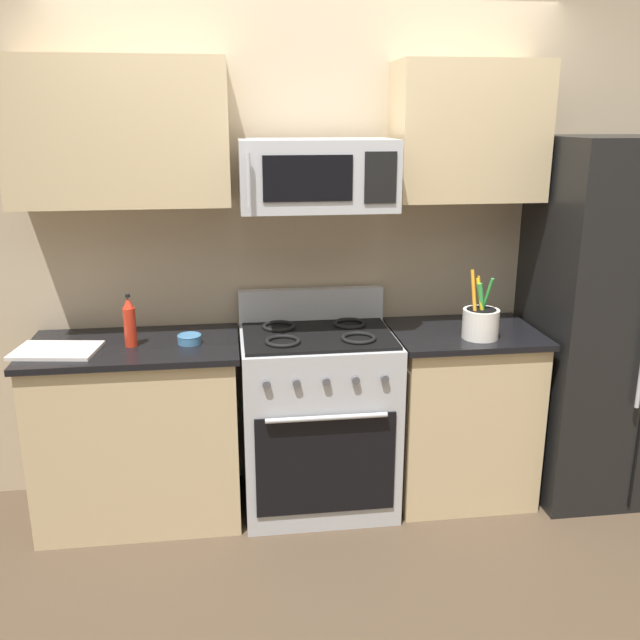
# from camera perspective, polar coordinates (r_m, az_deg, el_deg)

# --- Properties ---
(ground_plane) EXTENTS (16.00, 16.00, 0.00)m
(ground_plane) POSITION_cam_1_polar(r_m,az_deg,el_deg) (3.29, 1.30, -20.04)
(ground_plane) COLOR #473828
(wall_back) EXTENTS (8.00, 0.10, 2.60)m
(wall_back) POSITION_cam_1_polar(r_m,az_deg,el_deg) (3.68, -0.94, 6.14)
(wall_back) COLOR tan
(wall_back) RESTS_ON ground
(counter_left) EXTENTS (1.00, 0.59, 0.91)m
(counter_left) POSITION_cam_1_polar(r_m,az_deg,el_deg) (3.59, -14.62, -8.81)
(counter_left) COLOR tan
(counter_left) RESTS_ON ground
(range_oven) EXTENTS (0.76, 0.63, 1.09)m
(range_oven) POSITION_cam_1_polar(r_m,az_deg,el_deg) (3.58, -0.19, -8.02)
(range_oven) COLOR #B2B5BA
(range_oven) RESTS_ON ground
(counter_right) EXTENTS (0.73, 0.59, 0.91)m
(counter_right) POSITION_cam_1_polar(r_m,az_deg,el_deg) (3.75, 11.46, -7.48)
(counter_right) COLOR tan
(counter_right) RESTS_ON ground
(refrigerator) EXTENTS (0.82, 0.70, 1.86)m
(refrigerator) POSITION_cam_1_polar(r_m,az_deg,el_deg) (3.91, 23.05, -0.10)
(refrigerator) COLOR black
(refrigerator) RESTS_ON ground
(microwave) EXTENTS (0.72, 0.44, 0.32)m
(microwave) POSITION_cam_1_polar(r_m,az_deg,el_deg) (3.30, -0.27, 11.86)
(microwave) COLOR #B2B5BA
(upper_cabinets_left) EXTENTS (0.99, 0.34, 0.66)m
(upper_cabinets_left) POSITION_cam_1_polar(r_m,az_deg,el_deg) (3.41, -16.19, 14.56)
(upper_cabinets_left) COLOR tan
(upper_cabinets_right) EXTENTS (0.72, 0.34, 0.66)m
(upper_cabinets_right) POSITION_cam_1_polar(r_m,az_deg,el_deg) (3.58, 12.10, 14.89)
(upper_cabinets_right) COLOR tan
(utensil_crock) EXTENTS (0.18, 0.18, 0.34)m
(utensil_crock) POSITION_cam_1_polar(r_m,az_deg,el_deg) (3.47, 13.06, -0.15)
(utensil_crock) COLOR white
(utensil_crock) RESTS_ON counter_right
(cutting_board) EXTENTS (0.41, 0.31, 0.02)m
(cutting_board) POSITION_cam_1_polar(r_m,az_deg,el_deg) (3.42, -20.86, -2.36)
(cutting_board) COLOR silver
(cutting_board) RESTS_ON counter_left
(bottle_hot_sauce) EXTENTS (0.06, 0.06, 0.25)m
(bottle_hot_sauce) POSITION_cam_1_polar(r_m,az_deg,el_deg) (3.37, -15.38, -0.19)
(bottle_hot_sauce) COLOR red
(bottle_hot_sauce) RESTS_ON counter_left
(prep_bowl) EXTENTS (0.11, 0.11, 0.04)m
(prep_bowl) POSITION_cam_1_polar(r_m,az_deg,el_deg) (3.37, -10.68, -1.52)
(prep_bowl) COLOR teal
(prep_bowl) RESTS_ON counter_left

